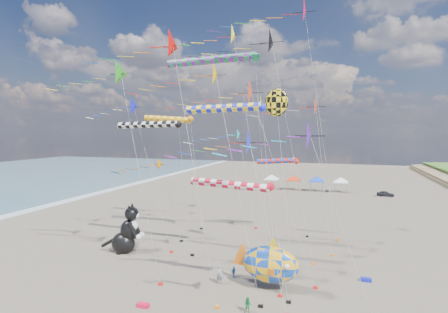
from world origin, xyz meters
TOP-DOWN VIEW (x-y plane):
  - delta_kite_0 at (-6.42, 26.87)m, footprint 10.41×1.68m
  - delta_kite_1 at (2.08, 10.71)m, footprint 11.49×2.38m
  - delta_kite_2 at (4.75, 19.10)m, footprint 10.69×2.34m
  - delta_kite_3 at (-5.35, 5.10)m, footprint 13.93×2.44m
  - delta_kite_4 at (1.52, 16.09)m, footprint 14.11×2.67m
  - delta_kite_5 at (-3.22, 16.87)m, footprint 12.53×2.24m
  - delta_kite_6 at (-12.76, 18.57)m, footprint 8.59×1.51m
  - delta_kite_7 at (-10.94, 7.27)m, footprint 12.24×2.35m
  - delta_kite_8 at (-13.76, 14.81)m, footprint 10.84×2.01m
  - delta_kite_9 at (1.69, 5.58)m, footprint 9.14×1.99m
  - delta_kite_10 at (6.87, 0.85)m, footprint 9.44×1.82m
  - delta_kite_11 at (4.19, 24.78)m, footprint 15.38×3.14m
  - delta_kite_12 at (-1.20, 6.24)m, footprint 10.82×1.94m
  - windsock_0 at (0.71, 7.52)m, footprint 8.18×0.66m
  - windsock_1 at (-4.08, 16.57)m, footprint 11.28×0.90m
  - windsock_2 at (1.41, 25.09)m, footprint 6.60×0.68m
  - windsock_3 at (-1.52, 12.70)m, footprint 9.14×0.83m
  - windsock_4 at (-13.24, 24.25)m, footprint 8.39×0.84m
  - windsock_5 at (-10.75, 14.60)m, footprint 9.05×0.71m
  - angelfish_kite at (2.54, 14.86)m, footprint 3.74×3.02m
  - cat_inflatable at (-13.18, 13.29)m, footprint 4.29×2.78m
  - fish_inflatable at (3.28, 9.36)m, footprint 6.31×3.02m
  - person_adult at (-0.97, 9.07)m, footprint 0.67×0.52m
  - child_green at (2.50, 5.14)m, footprint 0.59×0.47m
  - child_blue at (-0.25, 10.77)m, footprint 0.49×0.65m
  - kite_bag_0 at (10.98, 13.57)m, footprint 0.90×0.44m
  - kite_bag_1 at (-5.13, 3.50)m, footprint 0.90×0.44m
  - tent_row at (1.50, 60.00)m, footprint 19.20×4.20m
  - parked_car at (17.59, 58.00)m, footprint 3.29×1.40m

SIDE VIEW (x-z plane):
  - kite_bag_0 at x=10.98m, z-range 0.00..0.30m
  - kite_bag_1 at x=-5.13m, z-range 0.00..0.30m
  - child_blue at x=-0.25m, z-range 0.00..1.03m
  - parked_car at x=17.59m, z-range 0.00..1.11m
  - child_green at x=2.50m, z-range 0.00..1.17m
  - person_adult at x=-0.97m, z-range 0.00..1.63m
  - fish_inflatable at x=3.28m, z-range -0.11..4.43m
  - cat_inflatable at x=-13.18m, z-range 0.00..5.35m
  - tent_row at x=1.50m, z-range 1.25..5.05m
  - delta_kite_6 at x=-12.76m, z-range 3.80..13.86m
  - windsock_0 at x=0.71m, z-range 4.22..13.45m
  - windsock_2 at x=1.41m, z-range 4.44..14.17m
  - delta_kite_9 at x=1.69m, z-range 5.35..18.70m
  - delta_kite_0 at x=-6.42m, z-range 5.50..19.06m
  - delta_kite_10 at x=6.87m, z-range 5.64..19.45m
  - windsock_5 at x=-10.75m, z-range 6.64..20.81m
  - windsock_4 at x=-13.24m, z-range 7.10..22.28m
  - windsock_3 at x=-1.52m, z-range 7.35..23.00m
  - delta_kite_2 at x=4.75m, z-range 7.03..24.01m
  - delta_kite_8 at x=-13.76m, z-range 7.13..24.05m
  - angelfish_kite at x=2.54m, z-range 7.12..24.26m
  - delta_kite_1 at x=2.08m, z-range 7.31..24.83m
  - delta_kite_12 at x=-1.20m, z-range 7.87..26.32m
  - delta_kite_7 at x=-10.94m, z-range 8.28..27.76m
  - delta_kite_3 at x=-5.35m, z-range 9.00..30.04m
  - windsock_1 at x=-4.08m, z-range 10.00..31.03m
  - delta_kite_4 at x=1.52m, z-range 9.94..33.03m
  - delta_kite_5 at x=-3.22m, z-range 10.72..35.08m
  - delta_kite_11 at x=4.19m, z-range 12.51..41.13m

